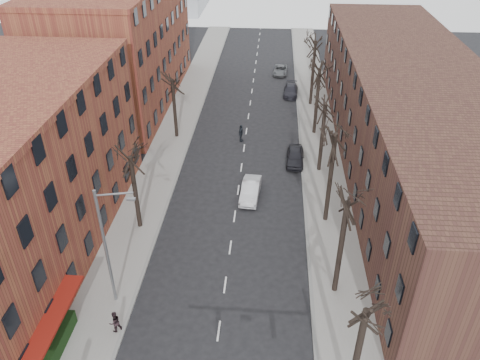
# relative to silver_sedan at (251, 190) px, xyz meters

# --- Properties ---
(sidewalk_left) EXTENTS (4.00, 90.00, 0.15)m
(sidewalk_left) POSITION_rel_silver_sedan_xyz_m (-9.18, 12.02, -0.65)
(sidewalk_left) COLOR gray
(sidewalk_left) RESTS_ON ground
(sidewalk_right) EXTENTS (4.00, 90.00, 0.15)m
(sidewalk_right) POSITION_rel_silver_sedan_xyz_m (6.82, 12.02, -0.65)
(sidewalk_right) COLOR gray
(sidewalk_right) RESTS_ON ground
(building_left_near) EXTENTS (12.00, 26.00, 12.00)m
(building_left_near) POSITION_rel_silver_sedan_xyz_m (-17.18, -7.98, 5.27)
(building_left_near) COLOR brown
(building_left_near) RESTS_ON ground
(building_left_far) EXTENTS (12.00, 28.00, 14.00)m
(building_left_far) POSITION_rel_silver_sedan_xyz_m (-17.18, 21.02, 6.27)
(building_left_far) COLOR brown
(building_left_far) RESTS_ON ground
(building_right) EXTENTS (12.00, 50.00, 10.00)m
(building_right) POSITION_rel_silver_sedan_xyz_m (14.82, 7.02, 4.27)
(building_right) COLOR #482C21
(building_right) RESTS_ON ground
(awning_left) EXTENTS (1.20, 7.00, 0.15)m
(awning_left) POSITION_rel_silver_sedan_xyz_m (-10.58, -16.98, -0.73)
(awning_left) COLOR maroon
(awning_left) RESTS_ON ground
(hedge) EXTENTS (0.80, 6.00, 1.00)m
(hedge) POSITION_rel_silver_sedan_xyz_m (-10.68, -17.98, -0.08)
(hedge) COLOR #193312
(hedge) RESTS_ON sidewalk_left
(tree_right_b) EXTENTS (5.20, 5.20, 10.80)m
(tree_right_b) POSITION_rel_silver_sedan_xyz_m (6.42, -10.98, -0.73)
(tree_right_b) COLOR black
(tree_right_b) RESTS_ON ground
(tree_right_c) EXTENTS (5.20, 5.20, 11.60)m
(tree_right_c) POSITION_rel_silver_sedan_xyz_m (6.42, -2.98, -0.73)
(tree_right_c) COLOR black
(tree_right_c) RESTS_ON ground
(tree_right_d) EXTENTS (5.20, 5.20, 10.00)m
(tree_right_d) POSITION_rel_silver_sedan_xyz_m (6.42, 5.02, -0.73)
(tree_right_d) COLOR black
(tree_right_d) RESTS_ON ground
(tree_right_e) EXTENTS (5.20, 5.20, 10.80)m
(tree_right_e) POSITION_rel_silver_sedan_xyz_m (6.42, 13.02, -0.73)
(tree_right_e) COLOR black
(tree_right_e) RESTS_ON ground
(tree_right_f) EXTENTS (5.20, 5.20, 11.60)m
(tree_right_f) POSITION_rel_silver_sedan_xyz_m (6.42, 21.02, -0.73)
(tree_right_f) COLOR black
(tree_right_f) RESTS_ON ground
(tree_left_a) EXTENTS (5.20, 5.20, 9.50)m
(tree_left_a) POSITION_rel_silver_sedan_xyz_m (-8.78, -4.98, -0.73)
(tree_left_a) COLOR black
(tree_left_a) RESTS_ON ground
(tree_left_b) EXTENTS (5.20, 5.20, 9.50)m
(tree_left_b) POSITION_rel_silver_sedan_xyz_m (-8.78, 11.02, -0.73)
(tree_left_b) COLOR black
(tree_left_b) RESTS_ON ground
(streetlight) EXTENTS (2.45, 0.22, 9.03)m
(streetlight) POSITION_rel_silver_sedan_xyz_m (-8.21, -12.98, 4.29)
(streetlight) COLOR slate
(streetlight) RESTS_ON ground
(silver_sedan) EXTENTS (1.85, 4.51, 1.45)m
(silver_sedan) POSITION_rel_silver_sedan_xyz_m (0.00, 0.00, 0.00)
(silver_sedan) COLOR silver
(silver_sedan) RESTS_ON ground
(parked_car_near) EXTENTS (1.91, 4.32, 1.44)m
(parked_car_near) POSITION_rel_silver_sedan_xyz_m (4.12, 6.39, -0.00)
(parked_car_near) COLOR black
(parked_car_near) RESTS_ON ground
(parked_car_mid) EXTENTS (2.05, 4.51, 1.28)m
(parked_car_mid) POSITION_rel_silver_sedan_xyz_m (3.99, 24.03, -0.09)
(parked_car_mid) COLOR #22222A
(parked_car_mid) RESTS_ON ground
(parked_car_far) EXTENTS (2.24, 4.30, 1.16)m
(parked_car_far) POSITION_rel_silver_sedan_xyz_m (2.62, 31.93, -0.15)
(parked_car_far) COLOR #55585C
(parked_car_far) RESTS_ON ground
(pedestrian_b) EXTENTS (0.95, 0.94, 1.55)m
(pedestrian_b) POSITION_rel_silver_sedan_xyz_m (-7.58, -15.52, 0.20)
(pedestrian_b) COLOR black
(pedestrian_b) RESTS_ON sidewalk_left
(pedestrian_crossing) EXTENTS (0.74, 1.21, 1.93)m
(pedestrian_crossing) POSITION_rel_silver_sedan_xyz_m (-1.62, 10.58, 0.24)
(pedestrian_crossing) COLOR black
(pedestrian_crossing) RESTS_ON ground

